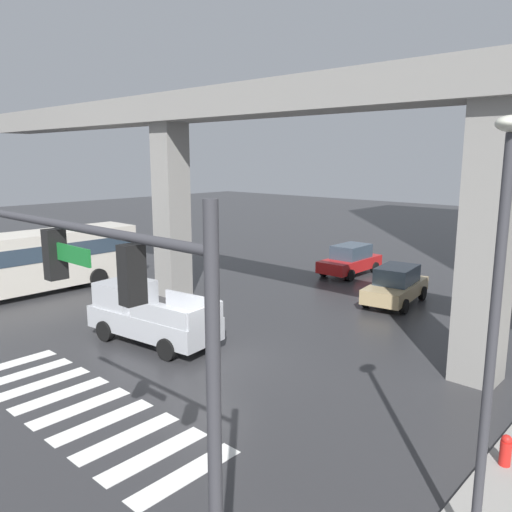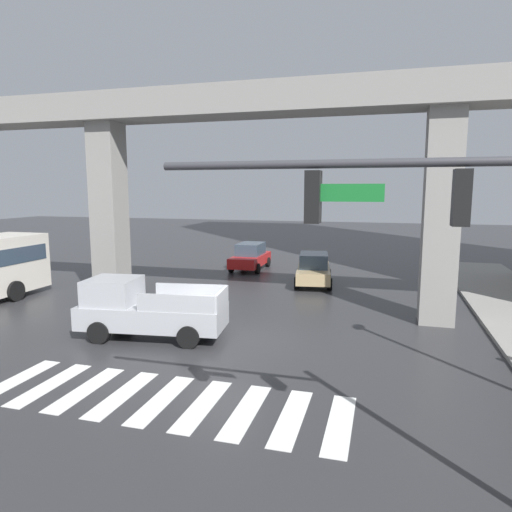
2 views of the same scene
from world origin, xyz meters
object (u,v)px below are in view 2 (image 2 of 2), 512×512
object	(u,v)px
pickup_truck	(144,310)
sedan_red	(250,256)
traffic_signal_mast	(450,244)
sedan_tan	(314,269)

from	to	relation	value
pickup_truck	sedan_red	world-z (taller)	pickup_truck
pickup_truck	traffic_signal_mast	world-z (taller)	traffic_signal_mast
pickup_truck	sedan_tan	world-z (taller)	pickup_truck
pickup_truck	traffic_signal_mast	xyz separation A→B (m)	(9.04, -6.66, 3.40)
sedan_tan	sedan_red	bearing A→B (deg)	142.46
traffic_signal_mast	sedan_red	bearing A→B (deg)	114.09
sedan_tan	traffic_signal_mast	bearing A→B (deg)	-74.96
sedan_tan	sedan_red	world-z (taller)	same
sedan_tan	sedan_red	xyz separation A→B (m)	(-4.71, 3.62, 0.00)
sedan_tan	traffic_signal_mast	world-z (taller)	traffic_signal_mast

